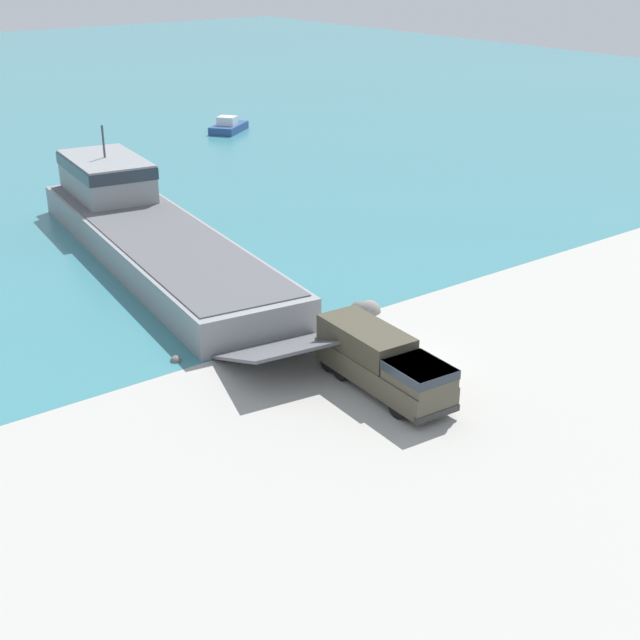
# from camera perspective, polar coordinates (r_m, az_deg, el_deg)

# --- Properties ---
(ground_plane) EXTENTS (240.00, 240.00, 0.00)m
(ground_plane) POSITION_cam_1_polar(r_m,az_deg,el_deg) (45.65, 4.90, -2.79)
(ground_plane) COLOR #A8A59E
(landing_craft) EXTENTS (11.54, 37.16, 7.34)m
(landing_craft) POSITION_cam_1_polar(r_m,az_deg,el_deg) (62.57, -11.13, 5.86)
(landing_craft) COLOR gray
(landing_craft) RESTS_ON ground_plane
(military_truck) EXTENTS (3.06, 8.39, 2.79)m
(military_truck) POSITION_cam_1_polar(r_m,az_deg,el_deg) (42.37, 4.05, -2.68)
(military_truck) COLOR #4C4738
(military_truck) RESTS_ON ground_plane
(soldier_on_ramp) EXTENTS (0.50, 0.40, 1.71)m
(soldier_on_ramp) POSITION_cam_1_polar(r_m,az_deg,el_deg) (45.17, 4.85, -1.70)
(soldier_on_ramp) COLOR #475638
(soldier_on_ramp) RESTS_ON ground_plane
(moored_boat_a) EXTENTS (5.89, 5.34, 1.77)m
(moored_boat_a) POSITION_cam_1_polar(r_m,az_deg,el_deg) (102.37, -5.89, 12.21)
(moored_boat_a) COLOR navy
(moored_boat_a) RESTS_ON ground_plane
(shoreline_rock_a) EXTENTS (0.58, 0.58, 0.58)m
(shoreline_rock_a) POSITION_cam_1_polar(r_m,az_deg,el_deg) (46.34, -9.21, -2.61)
(shoreline_rock_a) COLOR #66605B
(shoreline_rock_a) RESTS_ON ground_plane
(shoreline_rock_b) EXTENTS (1.37, 1.37, 1.37)m
(shoreline_rock_b) POSITION_cam_1_polar(r_m,az_deg,el_deg) (51.83, 3.16, 0.54)
(shoreline_rock_b) COLOR gray
(shoreline_rock_b) RESTS_ON ground_plane
(shoreline_rock_c) EXTENTS (1.08, 1.08, 1.08)m
(shoreline_rock_c) POSITION_cam_1_polar(r_m,az_deg,el_deg) (52.00, 2.52, 0.64)
(shoreline_rock_c) COLOR #66605B
(shoreline_rock_c) RESTS_ON ground_plane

